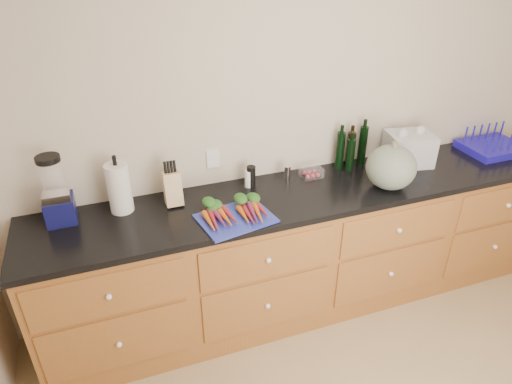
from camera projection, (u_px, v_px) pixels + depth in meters
name	position (u px, v px, depth m)	size (l,w,h in m)	color
wall_back	(298.00, 119.00, 3.02)	(4.10, 0.05, 2.60)	beige
cabinets	(312.00, 250.00, 3.18)	(3.60, 0.64, 0.90)	brown
countertop	(316.00, 192.00, 2.95)	(3.64, 0.62, 0.04)	black
cutting_board	(236.00, 218.00, 2.63)	(0.41, 0.31, 0.01)	#2532A0
carrots	(233.00, 211.00, 2.65)	(0.38, 0.28, 0.05)	#CF5F18
squash	(391.00, 167.00, 2.89)	(0.32, 0.32, 0.29)	#586756
blender_appliance	(56.00, 194.00, 2.53)	(0.16, 0.16, 0.41)	#0F1047
paper_towel	(119.00, 188.00, 2.64)	(0.13, 0.13, 0.30)	silver
knife_block	(173.00, 188.00, 2.74)	(0.10, 0.10, 0.20)	tan
grinder_salt	(248.00, 179.00, 2.94)	(0.05, 0.05, 0.11)	white
grinder_pepper	(251.00, 176.00, 2.94)	(0.06, 0.06, 0.14)	black
canister_chrome	(287.00, 173.00, 3.02)	(0.04, 0.04, 0.10)	silver
tomato_box	(311.00, 172.00, 3.08)	(0.14, 0.11, 0.06)	white
bottles	(351.00, 150.00, 3.15)	(0.23, 0.12, 0.28)	black
grocery_bag	(409.00, 149.00, 3.21)	(0.31, 0.25, 0.22)	silver
dish_rack	(493.00, 146.00, 3.43)	(0.44, 0.35, 0.17)	#1B13A7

